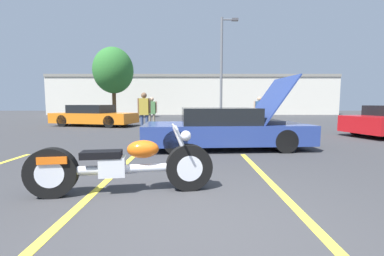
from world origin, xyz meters
TOP-DOWN VIEW (x-y plane):
  - ground_plane at (0.00, 0.00)m, footprint 80.00×80.00m
  - parking_stripe_middle at (-1.49, 1.47)m, footprint 0.12×4.85m
  - parking_stripe_back at (1.24, 1.47)m, footprint 0.12×4.85m
  - far_building at (0.00, 27.44)m, footprint 32.00×4.20m
  - light_pole at (2.08, 15.70)m, footprint 1.21×0.28m
  - tree_background at (-6.64, 19.23)m, footprint 3.32×3.32m
  - motorcycle at (-1.06, 1.08)m, footprint 2.62×0.75m
  - show_car_hood_open at (0.92, 4.89)m, footprint 4.78×2.23m
  - parked_car_left_row at (-5.64, 12.00)m, footprint 4.94×2.85m
  - spectator_near_motorcycle at (-2.02, 9.98)m, footprint 0.52×0.21m
  - spectator_by_show_car at (3.09, 9.46)m, footprint 0.52×0.21m
  - spectator_midground at (-1.95, 7.63)m, footprint 0.52×0.23m

SIDE VIEW (x-z plane):
  - ground_plane at x=0.00m, z-range 0.00..0.00m
  - parking_stripe_middle at x=-1.49m, z-range 0.00..0.01m
  - parking_stripe_back at x=1.24m, z-range 0.00..0.01m
  - motorcycle at x=-1.06m, z-range -0.08..0.90m
  - parked_car_left_row at x=-5.64m, z-range -0.03..1.17m
  - show_car_hood_open at x=0.92m, z-range -0.46..1.60m
  - spectator_near_motorcycle at x=-2.02m, z-range 0.14..1.73m
  - spectator_by_show_car at x=3.09m, z-range 0.14..1.74m
  - spectator_midground at x=-1.95m, z-range 0.16..1.88m
  - far_building at x=0.00m, z-range 0.14..4.54m
  - light_pole at x=2.08m, z-range 0.38..7.53m
  - tree_background at x=-6.64m, z-range 1.03..6.95m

